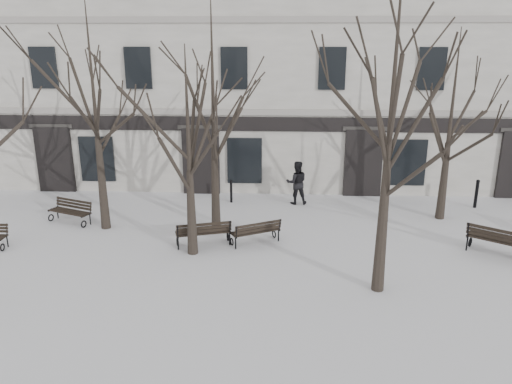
# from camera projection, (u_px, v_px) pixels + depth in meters

# --- Properties ---
(ground) EXTENTS (100.00, 100.00, 0.00)m
(ground) POSITION_uv_depth(u_px,v_px,m) (281.00, 276.00, 14.40)
(ground) COLOR silver
(ground) RESTS_ON ground
(building) EXTENTS (40.40, 10.20, 11.40)m
(building) POSITION_uv_depth(u_px,v_px,m) (283.00, 60.00, 25.13)
(building) COLOR beige
(building) RESTS_ON ground
(tree_1) EXTENTS (4.51, 4.51, 6.44)m
(tree_1) POSITION_uv_depth(u_px,v_px,m) (188.00, 128.00, 14.78)
(tree_1) COLOR black
(tree_1) RESTS_ON ground
(tree_2) EXTENTS (6.06, 6.06, 8.65)m
(tree_2) POSITION_uv_depth(u_px,v_px,m) (393.00, 89.00, 12.06)
(tree_2) COLOR black
(tree_2) RESTS_ON ground
(tree_4) EXTENTS (5.52, 5.52, 7.88)m
(tree_4) POSITION_uv_depth(u_px,v_px,m) (93.00, 90.00, 16.63)
(tree_4) COLOR black
(tree_4) RESTS_ON ground
(tree_5) EXTENTS (5.54, 5.54, 7.92)m
(tree_5) POSITION_uv_depth(u_px,v_px,m) (213.00, 90.00, 16.54)
(tree_5) COLOR black
(tree_5) RESTS_ON ground
(tree_6) EXTENTS (4.88, 4.88, 6.97)m
(tree_6) POSITION_uv_depth(u_px,v_px,m) (453.00, 104.00, 17.77)
(tree_6) COLOR black
(tree_6) RESTS_ON ground
(bench_1) EXTENTS (1.89, 1.12, 0.90)m
(bench_1) POSITION_uv_depth(u_px,v_px,m) (203.00, 232.00, 16.37)
(bench_1) COLOR black
(bench_1) RESTS_ON ground
(bench_2) EXTENTS (2.03, 1.71, 1.01)m
(bench_2) POSITION_uv_depth(u_px,v_px,m) (501.00, 240.00, 15.55)
(bench_2) COLOR black
(bench_2) RESTS_ON ground
(bench_3) EXTENTS (1.77, 1.19, 0.85)m
(bench_3) POSITION_uv_depth(u_px,v_px,m) (71.00, 211.00, 18.50)
(bench_3) COLOR black
(bench_3) RESTS_ON ground
(bench_4) EXTENTS (1.72, 1.29, 0.84)m
(bench_4) POSITION_uv_depth(u_px,v_px,m) (256.00, 231.00, 16.55)
(bench_4) COLOR black
(bench_4) RESTS_ON ground
(bollard_a) EXTENTS (0.12, 0.12, 0.96)m
(bollard_a) POSITION_uv_depth(u_px,v_px,m) (231.00, 190.00, 20.76)
(bollard_a) COLOR black
(bollard_a) RESTS_ON ground
(bollard_b) EXTENTS (0.15, 0.15, 1.18)m
(bollard_b) POSITION_uv_depth(u_px,v_px,m) (477.00, 193.00, 20.06)
(bollard_b) COLOR black
(bollard_b) RESTS_ON ground
(pedestrian_b) EXTENTS (0.93, 0.76, 1.80)m
(pedestrian_b) POSITION_uv_depth(u_px,v_px,m) (296.00, 203.00, 20.75)
(pedestrian_b) COLOR black
(pedestrian_b) RESTS_ON ground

